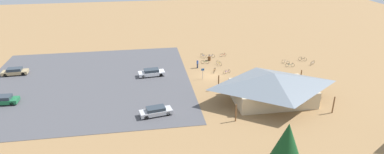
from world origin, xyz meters
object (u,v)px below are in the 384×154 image
Objects in this scene: bicycle_teal_yard_front at (290,65)px; car_green_back_corner at (3,100)px; car_tan_aisle_side at (15,71)px; trash_bin at (209,58)px; bicycle_yellow_edge_south at (219,63)px; bicycle_green_edge_north at (205,62)px; bicycle_blue_trailside at (203,56)px; bicycle_black_lone_west at (302,59)px; bicycle_silver_yard_center at (312,63)px; car_silver_far_end at (156,111)px; visitor_near_lot at (198,64)px; bike_pavilion at (273,85)px; pine_mideast at (287,143)px; bicycle_red_yard_left at (223,55)px; bicycle_orange_mid_cluster at (214,70)px; bicycle_white_front_row at (286,62)px; bicycle_blue_by_bin at (211,56)px; car_white_front_row at (151,72)px; bicycle_purple_yard_right at (227,72)px; lot_sign at (203,72)px.

bicycle_teal_yard_front is 51.60m from car_green_back_corner.
car_tan_aisle_side is (52.99, -4.33, 0.32)m from bicycle_teal_yard_front.
bicycle_yellow_edge_south reaches higher than trash_bin.
trash_bin is at bearing -126.26° from bicycle_green_edge_north.
bicycle_black_lone_west is at bearing 165.39° from bicycle_blue_trailside.
bicycle_silver_yard_center is 0.29× the size of car_silver_far_end.
bike_pavilion is at bearing 120.13° from visitor_near_lot.
bike_pavilion is at bearing -107.66° from pine_mideast.
bicycle_red_yard_left is 9.29m from bicycle_orange_mid_cluster.
bicycle_blue_by_bin reaches higher than bicycle_white_front_row.
bicycle_blue_by_bin is 39.67m from car_green_back_corner.
car_silver_far_end is at bearing 55.67° from bicycle_red_yard_left.
bicycle_blue_trailside is (1.00, -2.01, -0.05)m from trash_bin.
bicycle_yellow_edge_south is at bearing -169.92° from visitor_near_lot.
visitor_near_lot reaches higher than bicycle_orange_mid_cluster.
bicycle_yellow_edge_south is at bearing -165.69° from car_white_front_row.
pine_mideast is (-0.52, 36.75, 3.72)m from trash_bin.
bicycle_silver_yard_center is at bearing -174.91° from bicycle_purple_yard_right.
bike_pavilion is 9.59× the size of bicycle_red_yard_left.
bicycle_yellow_edge_south is at bearing -12.97° from bicycle_teal_yard_front.
car_green_back_corner is (37.15, 11.05, 0.33)m from bicycle_yellow_edge_south.
bicycle_orange_mid_cluster is at bearing 100.40° from bicycle_green_edge_north.
bicycle_orange_mid_cluster reaches higher than bicycle_blue_by_bin.
pine_mideast is 38.98m from bicycle_red_yard_left.
pine_mideast is 5.42× the size of bicycle_white_front_row.
bicycle_orange_mid_cluster is 0.32× the size of car_white_front_row.
car_silver_far_end is at bearing 142.28° from car_tan_aisle_side.
bicycle_silver_yard_center is at bearing 159.68° from bicycle_blue_trailside.
bicycle_white_front_row reaches higher than bicycle_red_yard_left.
bike_pavilion is 42.17m from car_green_back_corner.
car_white_front_row is at bearing 5.77° from bicycle_black_lone_west.
bicycle_yellow_edge_south is 1.35× the size of bicycle_white_front_row.
bicycle_green_edge_north is 6.55m from bicycle_purple_yard_right.
trash_bin is at bearing -130.08° from visitor_near_lot.
bicycle_yellow_edge_south reaches higher than bicycle_silver_yard_center.
bicycle_teal_yard_front is 0.37× the size of car_silver_far_end.
car_green_back_corner is at bearing 23.34° from bicycle_blue_by_bin.
pine_mideast is 33.08m from car_white_front_row.
bicycle_black_lone_west reaches higher than bicycle_purple_yard_right.
bicycle_blue_by_bin is 6.70m from visitor_near_lot.
bicycle_white_front_row is (4.14, 1.01, -0.04)m from bicycle_black_lone_west.
bicycle_orange_mid_cluster is at bearing 8.25° from bicycle_white_front_row.
bicycle_blue_trailside is 36.97m from car_tan_aisle_side.
bicycle_yellow_edge_south is at bearing -115.85° from bicycle_orange_mid_cluster.
bike_pavilion is 13.76m from lot_sign.
bicycle_silver_yard_center is (-16.75, 7.78, 0.00)m from bicycle_red_yard_left.
pine_mideast is 1.42× the size of car_tan_aisle_side.
bicycle_teal_yard_front is at bearing 151.69° from bicycle_blue_by_bin.
car_white_front_row is at bearing 27.61° from trash_bin.
bicycle_white_front_row is at bearing -148.23° from car_silver_far_end.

